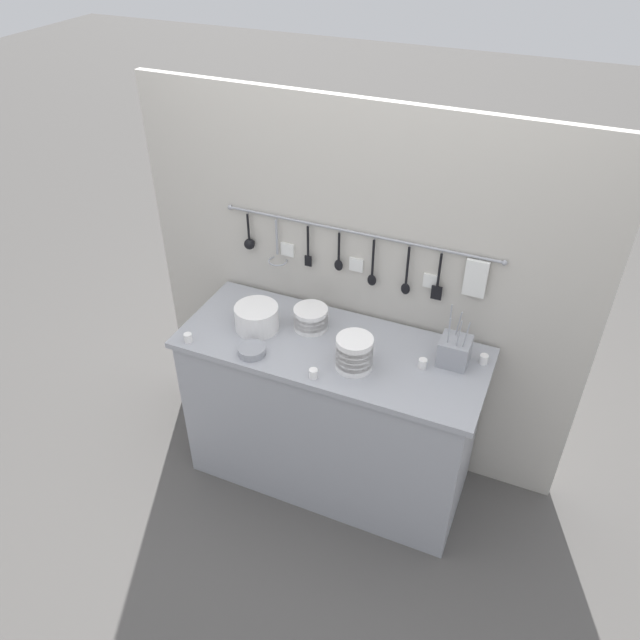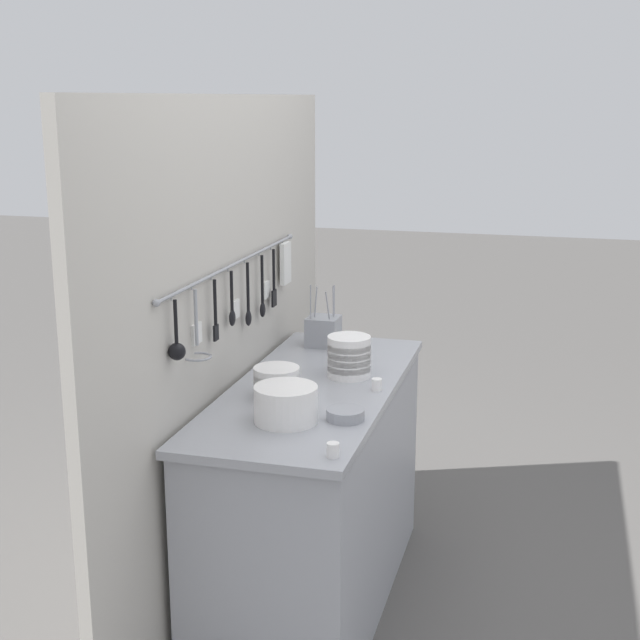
% 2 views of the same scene
% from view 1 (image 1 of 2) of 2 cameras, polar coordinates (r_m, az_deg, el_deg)
% --- Properties ---
extents(ground_plane, '(20.00, 20.00, 0.00)m').
position_cam_1_polar(ground_plane, '(3.56, 0.89, -13.67)').
color(ground_plane, '#514F4C').
extents(counter, '(1.47, 0.59, 0.89)m').
position_cam_1_polar(counter, '(3.23, 0.97, -8.55)').
color(counter, '#9EA0A8').
rests_on(counter, ground).
extents(back_wall, '(2.27, 0.11, 1.95)m').
position_cam_1_polar(back_wall, '(3.13, 3.39, 2.30)').
color(back_wall, '#BCB7AD').
rests_on(back_wall, ground).
extents(bowl_stack_wide_centre, '(0.17, 0.17, 0.16)m').
position_cam_1_polar(bowl_stack_wide_centre, '(2.77, 3.16, -3.02)').
color(bowl_stack_wide_centre, white).
rests_on(bowl_stack_wide_centre, counter).
extents(bowl_stack_short_front, '(0.17, 0.17, 0.11)m').
position_cam_1_polar(bowl_stack_short_front, '(3.01, -0.85, 0.18)').
color(bowl_stack_short_front, white).
rests_on(bowl_stack_short_front, counter).
extents(plate_stack, '(0.21, 0.21, 0.12)m').
position_cam_1_polar(plate_stack, '(3.02, -5.80, 0.21)').
color(plate_stack, white).
rests_on(plate_stack, counter).
extents(steel_mixing_bowl, '(0.13, 0.13, 0.04)m').
position_cam_1_polar(steel_mixing_bowl, '(2.89, -6.25, -2.79)').
color(steel_mixing_bowl, '#93969E').
rests_on(steel_mixing_bowl, counter).
extents(cutlery_caddy, '(0.13, 0.13, 0.28)m').
position_cam_1_polar(cutlery_caddy, '(2.86, 12.20, -2.76)').
color(cutlery_caddy, '#93969E').
rests_on(cutlery_caddy, counter).
extents(cup_back_right, '(0.04, 0.04, 0.04)m').
position_cam_1_polar(cup_back_right, '(2.83, 9.37, -3.94)').
color(cup_back_right, white).
rests_on(cup_back_right, counter).
extents(cup_edge_near, '(0.04, 0.04, 0.04)m').
position_cam_1_polar(cup_edge_near, '(3.01, -11.97, -1.61)').
color(cup_edge_near, white).
rests_on(cup_edge_near, counter).
extents(cup_mid_row, '(0.04, 0.04, 0.04)m').
position_cam_1_polar(cup_mid_row, '(2.91, 14.74, -3.48)').
color(cup_mid_row, white).
rests_on(cup_mid_row, counter).
extents(cup_centre, '(0.04, 0.04, 0.04)m').
position_cam_1_polar(cup_centre, '(2.74, -0.61, -4.92)').
color(cup_centre, white).
rests_on(cup_centre, counter).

